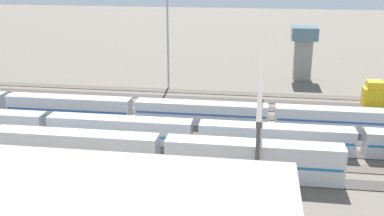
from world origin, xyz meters
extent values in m
plane|color=#60594F|center=(0.00, 0.00, 0.00)|extent=(400.00, 400.00, 0.00)
cube|color=#4C443D|center=(0.00, -20.00, 0.06)|extent=(140.00, 2.80, 0.12)
cube|color=#3D3833|center=(0.00, -15.00, 0.06)|extent=(140.00, 2.80, 0.12)
cube|color=#3D3833|center=(0.00, -10.00, 0.06)|extent=(140.00, 2.80, 0.12)
cube|color=#3D3833|center=(0.00, -5.00, 0.06)|extent=(140.00, 2.80, 0.12)
cube|color=#4C443D|center=(0.00, 0.00, 0.06)|extent=(140.00, 2.80, 0.12)
cube|color=#3D3833|center=(0.00, 5.00, 0.06)|extent=(140.00, 2.80, 0.12)
cube|color=#3D3833|center=(0.00, 10.00, 0.06)|extent=(140.00, 2.80, 0.12)
cube|color=#4C443D|center=(0.00, 15.00, 0.06)|extent=(140.00, 2.80, 0.12)
cube|color=#3D3833|center=(0.00, 20.00, 0.06)|extent=(140.00, 2.80, 0.12)
cube|color=#B7BABF|center=(-21.62, 0.00, 2.02)|extent=(23.00, 3.00, 3.80)
cube|color=#285193|center=(-21.62, 0.00, 2.05)|extent=(22.40, 3.06, 0.36)
cube|color=#B7BABF|center=(2.58, 0.00, 2.02)|extent=(23.00, 3.00, 3.80)
cube|color=#285193|center=(2.58, 0.00, 2.19)|extent=(22.40, 3.06, 0.36)
cube|color=#B7BABF|center=(26.78, 0.00, 2.02)|extent=(23.00, 3.00, 3.80)
cube|color=#285193|center=(26.78, 0.00, 1.74)|extent=(22.40, 3.06, 0.36)
cube|color=#B7BABF|center=(-10.03, 10.00, 2.02)|extent=(23.00, 3.00, 3.80)
cube|color=#1E6B9E|center=(-10.03, 10.00, 2.15)|extent=(22.40, 3.06, 0.36)
cube|color=#B7BABF|center=(14.17, 10.00, 2.02)|extent=(23.00, 3.00, 3.80)
cube|color=#1E6B9E|center=(14.17, 10.00, 1.58)|extent=(22.40, 3.06, 0.36)
cube|color=silver|center=(-6.90, 20.00, 2.62)|extent=(23.00, 3.00, 5.00)
cube|color=#1E6B9E|center=(-6.90, 20.00, 2.53)|extent=(22.40, 3.06, 0.36)
cube|color=silver|center=(17.30, 20.00, 2.62)|extent=(23.00, 3.00, 5.00)
cube|color=#1E6B9E|center=(17.30, 20.00, 2.87)|extent=(22.40, 3.06, 0.36)
cube|color=gold|center=(-29.30, -15.00, 4.42)|extent=(3.00, 2.70, 1.40)
cylinder|color=#9EA0A5|center=(12.93, -22.71, 14.62)|extent=(0.44, 0.44, 29.25)
cylinder|color=#4C4742|center=(-7.42, -22.10, 4.00)|extent=(0.50, 0.50, 8.00)
cylinder|color=#4C4742|center=(-7.42, 22.10, 4.00)|extent=(0.50, 0.50, 8.00)
cube|color=#4C4742|center=(-7.42, 0.00, 8.40)|extent=(0.70, 45.00, 0.80)
cube|color=gray|center=(-17.12, -35.46, 4.75)|extent=(4.00, 4.00, 9.49)
cube|color=slate|center=(-17.12, -35.46, 10.99)|extent=(6.00, 6.00, 3.00)
camera|label=1|loc=(-7.33, 76.20, 27.73)|focal=43.56mm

